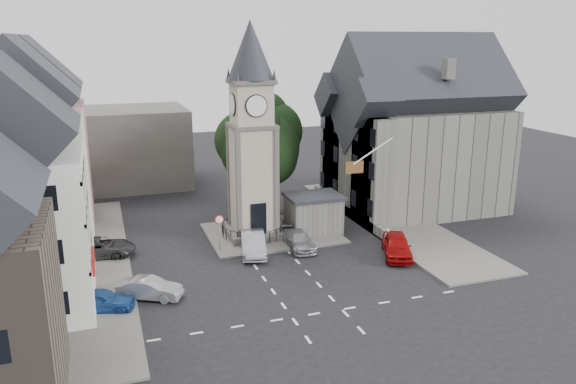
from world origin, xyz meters
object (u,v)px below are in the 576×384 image
object	(u,v)px
clock_tower	(252,133)
pedestrian	(386,239)
car_west_blue	(100,300)
stone_shelter	(313,213)
car_east_red	(397,246)

from	to	relation	value
clock_tower	pedestrian	distance (m)	12.60
car_west_blue	pedestrian	size ratio (longest dim) A/B	2.28
clock_tower	pedestrian	world-z (taller)	clock_tower
stone_shelter	car_east_red	bearing A→B (deg)	-61.31
stone_shelter	clock_tower	bearing A→B (deg)	174.16
car_west_blue	car_east_red	bearing A→B (deg)	-69.67
stone_shelter	pedestrian	distance (m)	6.59
stone_shelter	car_east_red	size ratio (longest dim) A/B	0.93
pedestrian	car_east_red	bearing A→B (deg)	65.51
clock_tower	car_east_red	xyz separation A→B (m)	(8.50, -7.25, -7.33)
clock_tower	stone_shelter	size ratio (longest dim) A/B	3.78
stone_shelter	car_west_blue	bearing A→B (deg)	-151.76
car_west_blue	car_east_red	xyz separation A→B (m)	(20.00, 1.99, 0.13)
car_east_red	pedestrian	world-z (taller)	pedestrian
clock_tower	pedestrian	bearing A→B (deg)	-35.62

